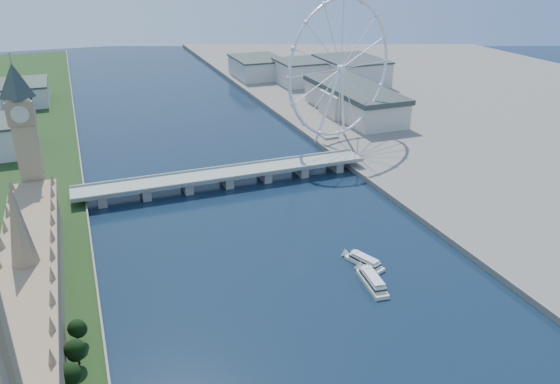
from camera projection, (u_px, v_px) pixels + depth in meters
parliament_range at (32, 291)px, 249.75m from camera, size 24.00×200.00×70.00m
big_ben at (23, 125)px, 322.42m from camera, size 20.02×20.02×110.00m
westminster_bridge at (226, 176)px, 407.21m from camera, size 220.00×22.00×9.50m
london_eye at (341, 69)px, 468.51m from camera, size 113.60×39.12×124.30m
county_hall at (353, 116)px, 577.82m from camera, size 54.00×144.00×35.00m
city_skyline at (198, 85)px, 637.83m from camera, size 505.00×280.00×32.00m
tour_boat_near at (372, 285)px, 286.58m from camera, size 11.03×31.02×6.71m
tour_boat_far at (364, 265)px, 305.20m from camera, size 16.30×27.56×5.92m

